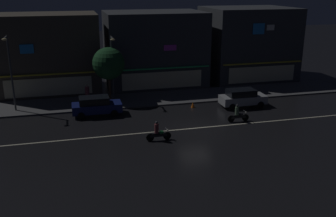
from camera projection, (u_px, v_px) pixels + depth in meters
The scene contains 15 objects.
ground_plane at pixel (195, 128), 30.98m from camera, with size 140.00×140.00×0.00m, color black.
lane_divider_stripe at pixel (195, 128), 30.98m from camera, with size 36.85×0.16×0.01m, color beige.
sidewalk_far at pixel (168, 97), 39.13m from camera, with size 38.79×4.91×0.14m, color #4C4C4F.
storefront_left_block at pixel (154, 48), 43.76m from camera, with size 10.86×7.98×8.18m.
storefront_center_block at pixel (48, 53), 40.52m from camera, with size 10.53×6.87×8.20m.
storefront_right_block at pixel (247, 43), 46.77m from camera, with size 10.07×8.69×8.45m.
streetlamp_west at pixel (10, 67), 33.53m from camera, with size 0.44×1.64×6.76m.
streetlamp_mid at pixel (112, 63), 36.89m from camera, with size 0.44×1.64×6.27m.
pedestrian_on_sidewalk at pixel (87, 95), 36.89m from camera, with size 0.40×0.40×1.81m.
street_tree at pixel (108, 64), 36.95m from camera, with size 3.11×3.11×5.21m.
parked_car_near_kerb at pixel (96, 106), 33.86m from camera, with size 4.30×1.98×1.67m.
parked_car_trailing at pixel (242, 98), 36.25m from camera, with size 4.30×1.98×1.67m.
motorcycle_lead at pixel (238, 114), 32.32m from camera, with size 1.90×0.60×1.52m.
motorcycle_following at pixel (158, 132), 28.39m from camera, with size 1.90×0.60×1.52m.
traffic_cone at pixel (193, 105), 36.10m from camera, with size 0.36×0.36×0.55m, color orange.
Camera 1 is at (-9.25, -27.55, 11.08)m, focal length 41.15 mm.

